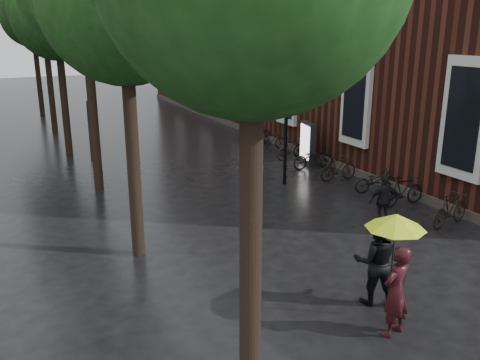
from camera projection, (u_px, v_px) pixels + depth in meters
brick_building at (329, 19)px, 28.15m from camera, size 10.20×33.20×12.00m
street_trees at (67, 6)px, 18.89m from camera, size 4.33×34.03×8.91m
person_burgundy at (396, 291)px, 9.37m from camera, size 0.74×0.58×1.81m
person_black at (375, 261)px, 10.49m from camera, size 1.15×1.07×1.88m
lime_umbrella at (396, 221)px, 9.60m from camera, size 1.16×1.16×1.71m
pedestrian_walking at (383, 200)px, 14.73m from camera, size 0.95×0.52×1.54m
parked_bicycles at (330, 163)px, 19.83m from camera, size 2.01×12.80×1.02m
ad_lightbox at (307, 143)px, 21.45m from camera, size 0.27×1.17×1.77m
lamp_post at (286, 110)px, 18.03m from camera, size 0.23×0.23×4.53m
cycle_sign at (89, 117)px, 22.11m from camera, size 0.15×0.50×2.77m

